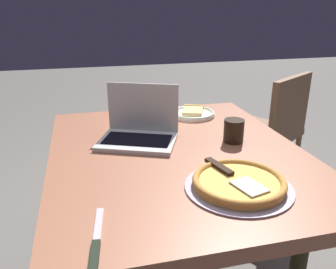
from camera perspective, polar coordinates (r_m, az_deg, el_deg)
name	(u,v)px	position (r m, az deg, el deg)	size (l,w,h in m)	color
dining_table	(177,169)	(1.34, 1.51, -5.59)	(1.14, 0.93, 0.72)	#955A41
laptop	(139,130)	(1.40, -4.70, 0.76)	(0.32, 0.36, 0.22)	#BBC1BF
pizza_plate	(193,113)	(1.71, 4.08, 3.53)	(0.21, 0.21, 0.04)	white
pizza_tray	(239,183)	(1.07, 11.43, -7.74)	(0.32, 0.32, 0.04)	#A092AC
table_knife	(96,243)	(0.86, -11.62, -16.90)	(0.24, 0.05, 0.01)	silver
drink_cup	(234,130)	(1.40, 10.66, 0.65)	(0.08, 0.08, 0.09)	black
chair_near	(267,128)	(2.27, 15.85, 0.98)	(0.61, 0.61, 0.84)	brown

